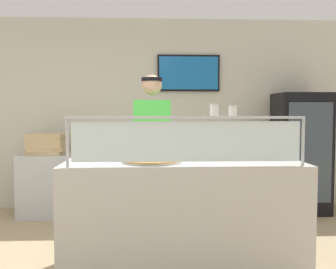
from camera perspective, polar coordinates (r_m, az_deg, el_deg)
The scene contains 12 objects.
ground_plane at distance 4.21m, azimuth 1.47°, elevation -15.76°, with size 12.00×12.00×0.00m, color tan.
shop_rear_unit at distance 5.66m, azimuth 0.29°, elevation 3.19°, with size 6.46×0.13×2.70m.
serving_counter at distance 3.45m, azimuth 2.29°, elevation -11.89°, with size 2.06×0.69×0.95m, color #BCB7B2.
sneeze_guard at distance 3.04m, azimuth 2.78°, elevation 0.06°, with size 1.88×0.06×0.40m.
pizza_tray at distance 3.32m, azimuth -2.37°, elevation -3.82°, with size 0.51×0.51×0.04m.
pizza_server at distance 3.29m, azimuth -2.93°, elevation -3.48°, with size 0.07×0.28×0.01m, color #ADAFB7.
parmesan_shaker at distance 3.07m, azimuth 6.77°, elevation 3.47°, with size 0.07×0.07×0.10m.
pepper_flake_shaker at distance 3.09m, azimuth 9.46°, elevation 3.34°, with size 0.07×0.07×0.08m.
worker_figure at distance 4.06m, azimuth -2.30°, elevation -1.92°, with size 0.41×0.50×1.76m.
drink_fridge at distance 5.63m, azimuth 18.86°, elevation -2.54°, with size 0.68×0.63×1.63m.
prep_shelf at distance 5.42m, azimuth -17.15°, elevation -7.05°, with size 0.70×0.55×0.82m, color #B7BABF.
pizza_box_stack at distance 5.35m, azimuth -17.25°, elevation -1.29°, with size 0.49×0.47×0.27m.
Camera 1 is at (0.74, -2.96, 1.39)m, focal length 41.60 mm.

